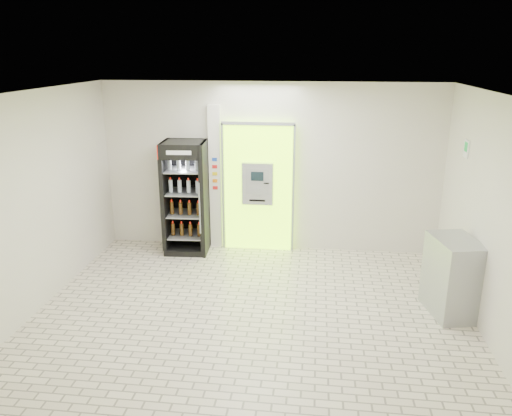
# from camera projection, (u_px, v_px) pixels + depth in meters

# --- Properties ---
(ground) EXTENTS (6.00, 6.00, 0.00)m
(ground) POSITION_uv_depth(u_px,v_px,m) (252.00, 313.00, 6.95)
(ground) COLOR beige
(ground) RESTS_ON ground
(room_shell) EXTENTS (6.00, 6.00, 6.00)m
(room_shell) POSITION_uv_depth(u_px,v_px,m) (252.00, 185.00, 6.39)
(room_shell) COLOR silver
(room_shell) RESTS_ON ground
(atm_assembly) EXTENTS (1.30, 0.24, 2.33)m
(atm_assembly) POSITION_uv_depth(u_px,v_px,m) (258.00, 187.00, 8.90)
(atm_assembly) COLOR #A0FF0F
(atm_assembly) RESTS_ON ground
(pillar) EXTENTS (0.22, 0.11, 2.60)m
(pillar) POSITION_uv_depth(u_px,v_px,m) (216.00, 178.00, 8.99)
(pillar) COLOR silver
(pillar) RESTS_ON ground
(beverage_cooler) EXTENTS (0.79, 0.74, 2.01)m
(beverage_cooler) POSITION_uv_depth(u_px,v_px,m) (186.00, 199.00, 8.87)
(beverage_cooler) COLOR black
(beverage_cooler) RESTS_ON ground
(steel_cabinet) EXTENTS (0.71, 0.91, 1.08)m
(steel_cabinet) POSITION_uv_depth(u_px,v_px,m) (453.00, 277.00, 6.81)
(steel_cabinet) COLOR #9A9DA1
(steel_cabinet) RESTS_ON ground
(exit_sign) EXTENTS (0.02, 0.22, 0.26)m
(exit_sign) POSITION_uv_depth(u_px,v_px,m) (466.00, 149.00, 7.29)
(exit_sign) COLOR white
(exit_sign) RESTS_ON room_shell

